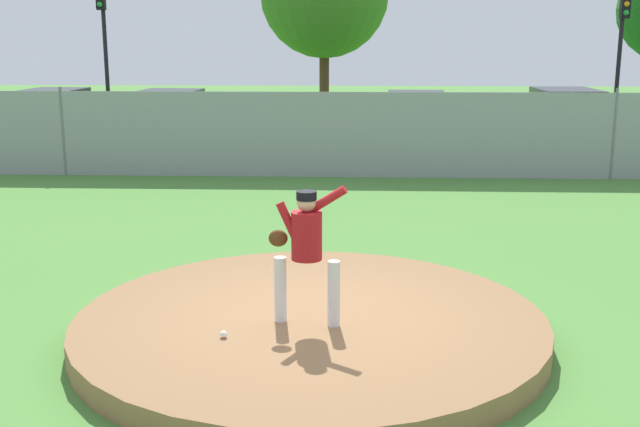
{
  "coord_description": "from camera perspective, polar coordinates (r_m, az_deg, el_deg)",
  "views": [
    {
      "loc": [
        0.45,
        -7.93,
        3.2
      ],
      "look_at": [
        0.02,
        1.95,
        0.95
      ],
      "focal_mm": 43.24,
      "sensor_mm": 36.0,
      "label": 1
    }
  ],
  "objects": [
    {
      "name": "pitcher_youth",
      "position": [
        7.95,
        -1.08,
        -2.22
      ],
      "size": [
        0.83,
        0.32,
        1.5
      ],
      "color": "silver",
      "rests_on": "pitchers_mound"
    },
    {
      "name": "parked_car_champagne",
      "position": [
        22.66,
        7.11,
        6.66
      ],
      "size": [
        1.99,
        4.35,
        1.68
      ],
      "color": "tan",
      "rests_on": "ground_plane"
    },
    {
      "name": "traffic_light_near",
      "position": [
        27.88,
        -15.73,
        12.84
      ],
      "size": [
        0.28,
        0.46,
        5.03
      ],
      "color": "black",
      "rests_on": "ground_plane"
    },
    {
      "name": "parked_car_navy",
      "position": [
        23.61,
        -11.22,
        6.78
      ],
      "size": [
        2.11,
        4.71,
        1.68
      ],
      "color": "#161E4C",
      "rests_on": "ground_plane"
    },
    {
      "name": "ground_plane",
      "position": [
        14.3,
        0.62,
        -0.1
      ],
      "size": [
        80.0,
        80.0,
        0.0
      ],
      "primitive_type": "plane",
      "color": "#4C8438"
    },
    {
      "name": "chainlink_fence",
      "position": [
        18.07,
        1.05,
        5.84
      ],
      "size": [
        32.22,
        0.07,
        2.1
      ],
      "color": "gray",
      "rests_on": "ground_plane"
    },
    {
      "name": "asphalt_strip",
      "position": [
        22.66,
        1.34,
        4.72
      ],
      "size": [
        44.0,
        7.0,
        0.01
      ],
      "primitive_type": "cube",
      "color": "#2B2B2D",
      "rests_on": "ground_plane"
    },
    {
      "name": "parked_car_burgundy",
      "position": [
        23.45,
        17.66,
        6.48
      ],
      "size": [
        1.83,
        4.45,
        1.79
      ],
      "color": "maroon",
      "rests_on": "ground_plane"
    },
    {
      "name": "traffic_cone_orange",
      "position": [
        21.53,
        2.14,
        4.98
      ],
      "size": [
        0.4,
        0.4,
        0.55
      ],
      "color": "orange",
      "rests_on": "asphalt_strip"
    },
    {
      "name": "baseball",
      "position": [
        7.89,
        -7.14,
        -8.86
      ],
      "size": [
        0.07,
        0.07,
        0.07
      ],
      "primitive_type": "sphere",
      "color": "white",
      "rests_on": "pitchers_mound"
    },
    {
      "name": "pitchers_mound",
      "position": [
        8.51,
        -0.73,
        -8.31
      ],
      "size": [
        5.12,
        5.12,
        0.26
      ],
      "primitive_type": "cylinder",
      "color": "olive",
      "rests_on": "ground_plane"
    },
    {
      "name": "parked_car_slate",
      "position": [
        24.78,
        -19.24,
        6.6
      ],
      "size": [
        1.91,
        4.66,
        1.7
      ],
      "color": "slate",
      "rests_on": "ground_plane"
    },
    {
      "name": "parked_car_charcoal",
      "position": [
        22.63,
        -2.43,
        6.65
      ],
      "size": [
        2.11,
        4.16,
        1.62
      ],
      "color": "#232328",
      "rests_on": "ground_plane"
    },
    {
      "name": "traffic_light_far",
      "position": [
        27.64,
        21.43,
        12.05
      ],
      "size": [
        0.28,
        0.46,
        4.73
      ],
      "color": "black",
      "rests_on": "ground_plane"
    }
  ]
}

